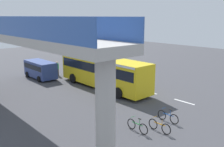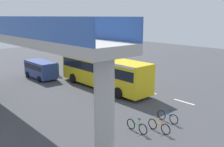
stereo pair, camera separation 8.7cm
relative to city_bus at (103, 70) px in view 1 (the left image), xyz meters
name	(u,v)px [view 1 (the left image)]	position (x,y,z in m)	size (l,w,h in m)	color
ground	(107,87)	(-0.16, -0.33, -1.88)	(80.00, 80.00, 0.00)	#424247
city_bus	(103,70)	(0.00, 0.00, 0.00)	(11.54, 2.85, 3.15)	yellow
parked_van	(40,68)	(8.12, 2.96, -0.70)	(4.80, 2.17, 2.05)	#33478C
bicycle_blue	(168,117)	(-9.75, 2.20, -1.51)	(1.77, 0.44, 0.96)	black
bicycle_green	(137,126)	(-9.37, 4.96, -1.51)	(1.77, 0.44, 0.96)	black
bicycle_orange	(159,126)	(-10.32, 3.90, -1.51)	(1.77, 0.44, 0.96)	black
pedestrian	(57,69)	(7.96, 0.78, -1.00)	(0.38, 0.38, 1.79)	#2D2D38
lane_dash_leftmost	(184,102)	(-8.16, -2.37, -1.88)	(2.00, 0.20, 0.01)	silver
lane_dash_left	(149,92)	(-4.16, -2.37, -1.88)	(2.00, 0.20, 0.01)	silver
lane_dash_centre	(121,84)	(-0.16, -2.37, -1.88)	(2.00, 0.20, 0.01)	silver
lane_dash_right	(98,77)	(3.84, -2.37, -1.88)	(2.00, 0.20, 0.01)	silver
lane_dash_rightmost	(79,72)	(7.84, -2.37, -1.88)	(2.00, 0.20, 0.01)	silver
pedestrian_overpass	(7,42)	(-0.16, 9.47, 3.50)	(24.71, 2.60, 7.27)	#B2ADA5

